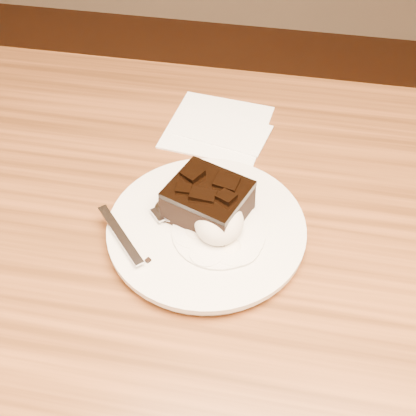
% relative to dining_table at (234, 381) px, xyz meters
% --- Properties ---
extents(dining_table, '(1.20, 0.80, 0.75)m').
position_rel_dining_table_xyz_m(dining_table, '(0.00, 0.00, 0.00)').
color(dining_table, '#482812').
rests_on(dining_table, floor).
extents(plate, '(0.25, 0.25, 0.02)m').
position_rel_dining_table_xyz_m(plate, '(-0.05, 0.02, 0.39)').
color(plate, silver).
rests_on(plate, dining_table).
extents(brownie, '(0.11, 0.11, 0.04)m').
position_rel_dining_table_xyz_m(brownie, '(-0.05, 0.03, 0.42)').
color(brownie, black).
rests_on(brownie, plate).
extents(ice_cream_scoop, '(0.06, 0.06, 0.05)m').
position_rel_dining_table_xyz_m(ice_cream_scoop, '(-0.03, 0.01, 0.42)').
color(ice_cream_scoop, white).
rests_on(ice_cream_scoop, plate).
extents(melt_puddle, '(0.11, 0.11, 0.00)m').
position_rel_dining_table_xyz_m(melt_puddle, '(-0.03, 0.01, 0.40)').
color(melt_puddle, white).
rests_on(melt_puddle, plate).
extents(spoon, '(0.13, 0.14, 0.01)m').
position_rel_dining_table_xyz_m(spoon, '(-0.10, 0.02, 0.40)').
color(spoon, silver).
rests_on(spoon, plate).
extents(napkin, '(0.16, 0.16, 0.01)m').
position_rel_dining_table_xyz_m(napkin, '(-0.07, 0.23, 0.38)').
color(napkin, white).
rests_on(napkin, dining_table).
extents(crumb_a, '(0.01, 0.01, 0.00)m').
position_rel_dining_table_xyz_m(crumb_a, '(-0.11, -0.05, 0.40)').
color(crumb_a, black).
rests_on(crumb_a, plate).
extents(crumb_b, '(0.01, 0.01, 0.00)m').
position_rel_dining_table_xyz_m(crumb_b, '(-0.04, 0.03, 0.40)').
color(crumb_b, black).
rests_on(crumb_b, plate).
extents(crumb_c, '(0.00, 0.01, 0.00)m').
position_rel_dining_table_xyz_m(crumb_c, '(-0.10, 0.03, 0.40)').
color(crumb_c, black).
rests_on(crumb_c, plate).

